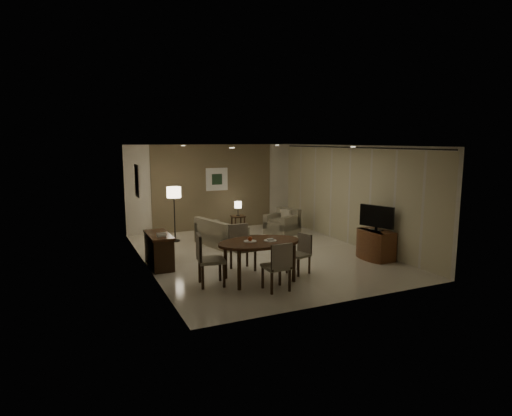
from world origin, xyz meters
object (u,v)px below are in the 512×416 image
chair_far (243,248)px  chair_left (211,259)px  chair_near (276,266)px  floor_lamp (174,214)px  dining_table (259,261)px  chair_right (298,254)px  console_desk (159,250)px  side_table (238,223)px  sofa (221,232)px  tv_cabinet (376,245)px  armchair (282,222)px

chair_far → chair_left: bearing=-148.1°
chair_near → floor_lamp: size_ratio=0.61×
dining_table → chair_left: 1.00m
chair_far → chair_right: size_ratio=1.17×
console_desk → side_table: 4.17m
dining_table → console_desk: bearing=132.9°
chair_far → dining_table: bearing=-89.8°
chair_near → chair_right: size_ratio=1.12×
chair_left → sofa: 3.26m
dining_table → floor_lamp: floor_lamp is taller
tv_cabinet → armchair: size_ratio=1.06×
tv_cabinet → floor_lamp: (-3.98, 3.78, 0.42)m
tv_cabinet → chair_right: size_ratio=1.06×
tv_cabinet → sofa: 4.07m
chair_left → side_table: size_ratio=2.14×
tv_cabinet → chair_right: 2.30m
tv_cabinet → chair_left: chair_left is taller
side_table → floor_lamp: (-2.15, -0.56, 0.53)m
chair_far → floor_lamp: bearing=99.1°
console_desk → armchair: (4.12, 1.89, 0.00)m
chair_far → sofa: bearing=78.9°
chair_far → chair_near: bearing=-89.5°
sofa → chair_left: bearing=141.6°
chair_right → chair_far: bearing=-142.7°
dining_table → floor_lamp: (-0.75, 4.07, 0.37)m
chair_near → sofa: bearing=-95.2°
console_desk → chair_right: (2.61, -1.74, 0.05)m
chair_left → dining_table: bearing=-87.5°
console_desk → chair_left: chair_left is taller
side_table → sofa: bearing=-126.1°
chair_far → sofa: (0.33, 2.34, -0.14)m
console_desk → sofa: size_ratio=0.78×
chair_near → floor_lamp: 4.81m
sofa → side_table: 1.88m
chair_left → chair_right: 1.93m
console_desk → sofa: bearing=34.0°
sofa → side_table: sofa is taller
armchair → floor_lamp: (-3.21, 0.39, 0.39)m
sofa → side_table: size_ratio=3.15×
chair_near → dining_table: bearing=-87.6°
tv_cabinet → floor_lamp: bearing=136.5°
chair_right → sofa: chair_right is taller
chair_left → side_table: (2.38, 4.52, -0.28)m
chair_near → chair_left: (-1.03, 0.77, 0.05)m
tv_cabinet → chair_far: 3.30m
tv_cabinet → floor_lamp: size_ratio=0.58×
chair_right → floor_lamp: bearing=-174.1°
chair_far → armchair: 3.84m
sofa → armchair: 2.24m
tv_cabinet → dining_table: size_ratio=0.52×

